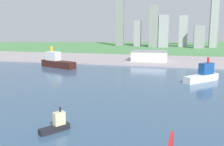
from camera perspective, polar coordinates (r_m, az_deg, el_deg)
ground_plane at (r=245.75m, az=7.23°, el=-2.81°), size 2400.00×2400.00×0.00m
water_bay at (r=188.29m, az=4.86°, el=-6.76°), size 840.00×360.00×0.15m
industrial_pier at (r=432.11m, az=10.49°, el=2.83°), size 840.00×140.00×2.50m
cargo_ship at (r=365.45m, az=-12.35°, el=2.54°), size 58.68×34.69×28.97m
ferry_boat at (r=277.49m, az=19.83°, el=-0.40°), size 36.89×39.15×24.40m
tugboat_small at (r=140.36m, az=-12.42°, el=-11.30°), size 12.90×16.03×13.00m
warehouse_main at (r=413.44m, az=8.46°, el=3.86°), size 55.87×38.57×15.97m
distant_skyline at (r=761.10m, az=12.86°, el=9.97°), size 293.10×65.85×151.78m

